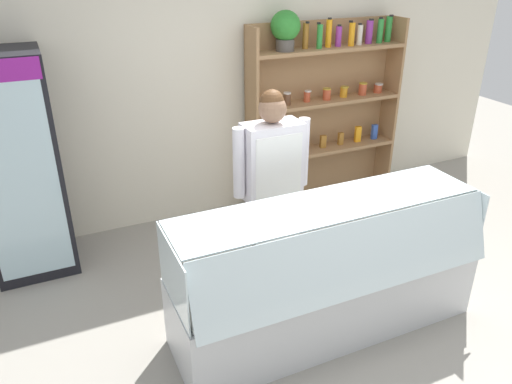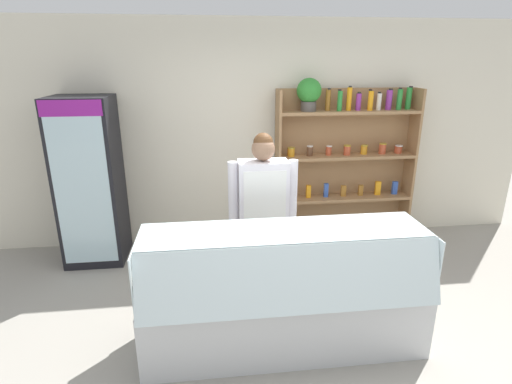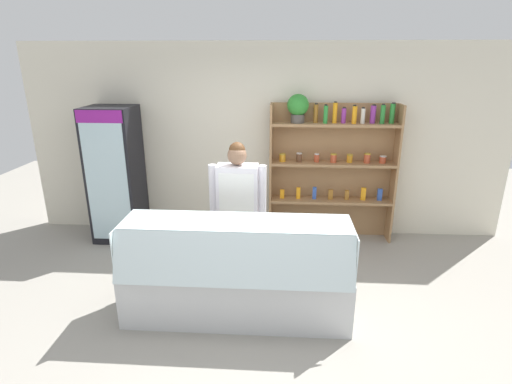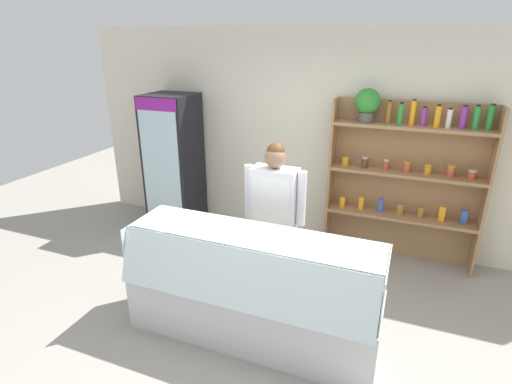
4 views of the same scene
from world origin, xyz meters
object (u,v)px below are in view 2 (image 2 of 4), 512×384
object	(u,v)px
shelving_unit	(340,151)
deli_display_case	(283,311)
drinks_fridge	(90,182)
shop_clerk	(263,204)

from	to	relation	value
shelving_unit	deli_display_case	world-z (taller)	shelving_unit
drinks_fridge	deli_display_case	distance (m)	2.64
shelving_unit	deli_display_case	distance (m)	2.38
drinks_fridge	shelving_unit	distance (m)	2.96
deli_display_case	shop_clerk	distance (m)	1.00
drinks_fridge	shop_clerk	size ratio (longest dim) A/B	1.16
shelving_unit	shop_clerk	size ratio (longest dim) A/B	1.26
deli_display_case	shop_clerk	size ratio (longest dim) A/B	1.37
drinks_fridge	shelving_unit	bearing A→B (deg)	3.87
drinks_fridge	deli_display_case	size ratio (longest dim) A/B	0.85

